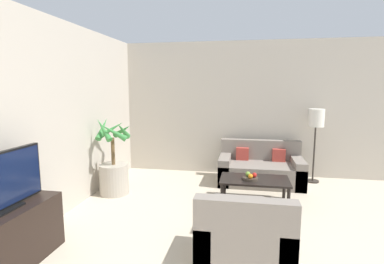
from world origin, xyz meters
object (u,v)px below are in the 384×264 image
(potted_palm, at_px, (114,170))
(orange_fruit, at_px, (251,176))
(tv_console, at_px, (7,240))
(coffee_table, at_px, (254,182))
(sofa_loveseat, at_px, (260,169))
(apple_green, at_px, (248,174))
(armchair, at_px, (244,241))
(floor_lamp, at_px, (316,122))
(television, at_px, (2,182))
(apple_red, at_px, (254,175))
(fruit_bowl, at_px, (250,179))
(ottoman, at_px, (238,216))

(potted_palm, bearing_deg, orange_fruit, -2.92)
(tv_console, distance_m, coffee_table, 3.27)
(sofa_loveseat, bearing_deg, apple_green, -102.75)
(armchair, bearing_deg, floor_lamp, 67.33)
(television, relative_size, sofa_loveseat, 0.66)
(tv_console, relative_size, floor_lamp, 0.83)
(potted_palm, bearing_deg, apple_red, -1.13)
(coffee_table, height_order, fruit_bowl, fruit_bowl)
(fruit_bowl, bearing_deg, sofa_loveseat, 79.61)
(sofa_loveseat, distance_m, fruit_bowl, 1.12)
(apple_green, relative_size, orange_fruit, 1.08)
(armchair, bearing_deg, ottoman, 95.64)
(coffee_table, bearing_deg, apple_red, -95.33)
(potted_palm, height_order, coffee_table, potted_palm)
(floor_lamp, bearing_deg, armchair, -112.67)
(potted_palm, bearing_deg, sofa_loveseat, 23.06)
(television, height_order, fruit_bowl, television)
(floor_lamp, height_order, apple_red, floor_lamp)
(fruit_bowl, xyz_separation_m, ottoman, (-0.15, -0.93, -0.21))
(tv_console, height_order, floor_lamp, floor_lamp)
(fruit_bowl, bearing_deg, television, -137.57)
(sofa_loveseat, xyz_separation_m, orange_fruit, (-0.20, -1.16, 0.20))
(apple_red, relative_size, orange_fruit, 1.02)
(ottoman, bearing_deg, sofa_loveseat, 80.09)
(orange_fruit, bearing_deg, apple_green, 110.74)
(apple_red, xyz_separation_m, ottoman, (-0.21, -0.93, -0.26))
(coffee_table, distance_m, apple_red, 0.14)
(potted_palm, bearing_deg, ottoman, -24.99)
(coffee_table, xyz_separation_m, apple_green, (-0.10, -0.04, 0.13))
(sofa_loveseat, bearing_deg, orange_fruit, -99.89)
(floor_lamp, height_order, apple_green, floor_lamp)
(ottoman, bearing_deg, tv_console, -151.03)
(tv_console, distance_m, fruit_bowl, 3.18)
(potted_palm, relative_size, fruit_bowl, 5.65)
(potted_palm, distance_m, orange_fruit, 2.25)
(floor_lamp, relative_size, coffee_table, 1.32)
(tv_console, bearing_deg, ottoman, 28.97)
(fruit_bowl, bearing_deg, apple_red, 4.23)
(sofa_loveseat, relative_size, coffee_table, 1.45)
(television, xyz_separation_m, coffee_table, (2.41, 2.21, -0.56))
(television, bearing_deg, coffee_table, 42.57)
(tv_console, relative_size, fruit_bowl, 5.00)
(potted_palm, xyz_separation_m, armchair, (2.17, -1.75, -0.14))
(apple_green, xyz_separation_m, ottoman, (-0.11, -0.96, -0.27))
(coffee_table, xyz_separation_m, ottoman, (-0.22, -1.00, -0.14))
(television, bearing_deg, apple_red, 41.79)
(armchair, bearing_deg, orange_fruit, 87.37)
(apple_red, bearing_deg, orange_fruit, -130.76)
(floor_lamp, distance_m, coffee_table, 1.87)
(tv_console, height_order, armchair, armchair)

